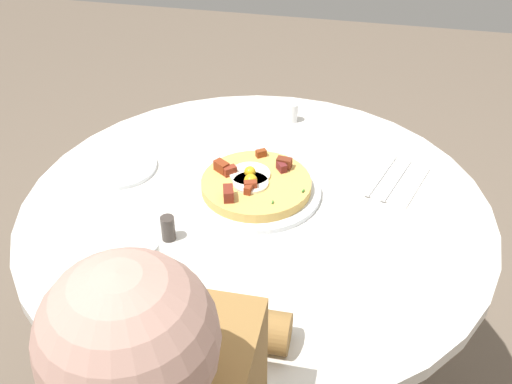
{
  "coord_description": "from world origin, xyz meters",
  "views": [
    {
      "loc": [
        1.02,
        0.21,
        1.53
      ],
      "look_at": [
        -0.02,
        -0.0,
        0.75
      ],
      "focal_mm": 43.37,
      "sensor_mm": 36.0,
      "label": 1
    }
  ],
  "objects": [
    {
      "name": "dining_table",
      "position": [
        0.0,
        0.0,
        0.55
      ],
      "size": [
        1.0,
        1.0,
        0.73
      ],
      "color": "silver",
      "rests_on": "ground_plane"
    },
    {
      "name": "pizza_plate",
      "position": [
        -0.04,
        -0.01,
        0.73
      ],
      "size": [
        0.28,
        0.28,
        0.01
      ],
      "primitive_type": "cylinder",
      "color": "white",
      "rests_on": "dining_table"
    },
    {
      "name": "breakfast_pizza",
      "position": [
        -0.04,
        -0.01,
        0.75
      ],
      "size": [
        0.24,
        0.24,
        0.05
      ],
      "color": "#DDB158",
      "rests_on": "pizza_plate"
    },
    {
      "name": "bread_plate",
      "position": [
        -0.07,
        -0.34,
        0.73
      ],
      "size": [
        0.18,
        0.18,
        0.01
      ],
      "primitive_type": "cylinder",
      "color": "white",
      "rests_on": "dining_table"
    },
    {
      "name": "napkin",
      "position": [
        -0.16,
        0.27,
        0.73
      ],
      "size": [
        0.2,
        0.19,
        0.0
      ],
      "primitive_type": "cube",
      "rotation": [
        0.0,
        0.0,
        2.83
      ],
      "color": "white",
      "rests_on": "dining_table"
    },
    {
      "name": "fork",
      "position": [
        -0.15,
        0.29,
        0.73
      ],
      "size": [
        0.17,
        0.07,
        0.0
      ],
      "primitive_type": "cube",
      "rotation": [
        0.0,
        0.0,
        2.83
      ],
      "color": "silver",
      "rests_on": "napkin"
    },
    {
      "name": "knife",
      "position": [
        -0.16,
        0.26,
        0.73
      ],
      "size": [
        0.17,
        0.07,
        0.0
      ],
      "primitive_type": "cube",
      "rotation": [
        0.0,
        0.0,
        2.83
      ],
      "color": "silver",
      "rests_on": "napkin"
    },
    {
      "name": "water_glass",
      "position": [
        0.31,
        -0.13,
        0.79
      ],
      "size": [
        0.07,
        0.07,
        0.13
      ],
      "primitive_type": "cylinder",
      "color": "silver",
      "rests_on": "dining_table"
    },
    {
      "name": "salt_shaker",
      "position": [
        -0.37,
        0.02,
        0.75
      ],
      "size": [
        0.03,
        0.03,
        0.05
      ],
      "primitive_type": "cylinder",
      "color": "white",
      "rests_on": "dining_table"
    },
    {
      "name": "pepper_shaker",
      "position": [
        0.14,
        -0.15,
        0.75
      ],
      "size": [
        0.03,
        0.03,
        0.05
      ],
      "primitive_type": "cylinder",
      "color": "#3F3833",
      "rests_on": "dining_table"
    }
  ]
}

